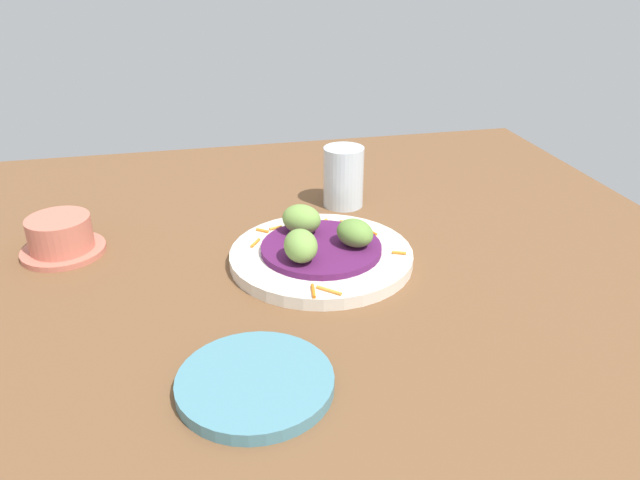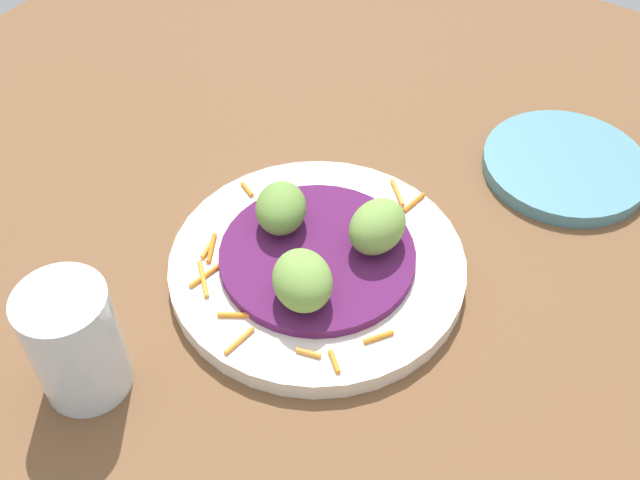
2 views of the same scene
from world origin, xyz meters
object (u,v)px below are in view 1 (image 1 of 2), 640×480
(guac_scoop_left, at_px, (301,219))
(terracotta_bowl, at_px, (61,237))
(guac_scoop_center, at_px, (301,246))
(guac_scoop_right, at_px, (355,233))
(side_plate_small, at_px, (255,383))
(main_plate, at_px, (319,257))
(water_glass, at_px, (343,177))

(guac_scoop_left, bearing_deg, terracotta_bowl, -100.05)
(guac_scoop_center, distance_m, guac_scoop_right, 0.08)
(terracotta_bowl, bearing_deg, side_plate_small, 33.27)
(side_plate_small, relative_size, terracotta_bowl, 1.37)
(main_plate, bearing_deg, side_plate_small, -25.94)
(guac_scoop_left, xyz_separation_m, terracotta_bowl, (-0.06, -0.33, -0.02))
(guac_scoop_left, relative_size, side_plate_small, 0.36)
(side_plate_small, bearing_deg, main_plate, 154.06)
(guac_scoop_left, relative_size, water_glass, 0.57)
(guac_scoop_center, bearing_deg, terracotta_bowl, -114.06)
(guac_scoop_right, height_order, side_plate_small, guac_scoop_right)
(side_plate_small, relative_size, water_glass, 1.59)
(main_plate, xyz_separation_m, side_plate_small, (0.24, -0.12, -0.00))
(main_plate, relative_size, water_glass, 2.53)
(guac_scoop_center, bearing_deg, water_glass, 152.93)
(guac_scoop_right, bearing_deg, guac_scoop_center, -71.64)
(guac_scoop_right, bearing_deg, water_glass, 169.95)
(guac_scoop_center, distance_m, water_glass, 0.25)
(guac_scoop_center, relative_size, water_glass, 0.57)
(guac_scoop_center, relative_size, guac_scoop_right, 1.04)
(water_glass, bearing_deg, guac_scoop_center, -27.07)
(guac_scoop_right, distance_m, water_glass, 0.20)
(guac_scoop_left, distance_m, side_plate_small, 0.30)
(guac_scoop_center, xyz_separation_m, guac_scoop_right, (-0.03, 0.08, -0.00))
(main_plate, distance_m, guac_scoop_left, 0.06)
(guac_scoop_center, height_order, side_plate_small, guac_scoop_center)
(guac_scoop_right, relative_size, water_glass, 0.55)
(main_plate, relative_size, guac_scoop_right, 4.61)
(water_glass, bearing_deg, guac_scoop_right, -10.05)
(terracotta_bowl, xyz_separation_m, water_glass, (-0.08, 0.42, 0.02))
(side_plate_small, distance_m, water_glass, 0.47)
(main_plate, relative_size, guac_scoop_left, 4.44)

